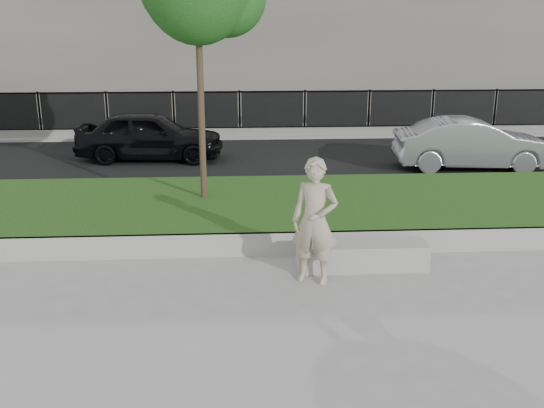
{
  "coord_description": "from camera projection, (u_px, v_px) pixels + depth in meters",
  "views": [
    {
      "loc": [
        -0.75,
        -8.42,
        3.71
      ],
      "look_at": [
        -0.16,
        1.2,
        0.85
      ],
      "focal_mm": 40.0,
      "sensor_mm": 36.0,
      "label": 1
    }
  ],
  "objects": [
    {
      "name": "man",
      "position": [
        315.0,
        221.0,
        8.87
      ],
      "size": [
        0.81,
        0.69,
        1.89
      ],
      "primitive_type": "imported",
      "rotation": [
        0.0,
        0.0,
        -0.41
      ],
      "color": "tan",
      "rests_on": "ground"
    },
    {
      "name": "grass_bank",
      "position": [
        275.0,
        210.0,
        11.97
      ],
      "size": [
        34.0,
        4.0,
        0.4
      ],
      "primitive_type": "cube",
      "color": "black",
      "rests_on": "ground"
    },
    {
      "name": "stone_bench",
      "position": [
        362.0,
        256.0,
        9.55
      ],
      "size": [
        2.05,
        0.51,
        0.42
      ],
      "primitive_type": "cube",
      "color": "gray",
      "rests_on": "ground"
    },
    {
      "name": "ground",
      "position": [
        288.0,
        280.0,
        9.16
      ],
      "size": [
        90.0,
        90.0,
        0.0
      ],
      "primitive_type": "plane",
      "color": "gray",
      "rests_on": "ground"
    },
    {
      "name": "car_silver",
      "position": [
        473.0,
        144.0,
        15.88
      ],
      "size": [
        4.16,
        1.82,
        1.33
      ],
      "primitive_type": "imported",
      "rotation": [
        0.0,
        0.0,
        1.47
      ],
      "color": "#999CA1",
      "rests_on": "street"
    },
    {
      "name": "car_dark",
      "position": [
        150.0,
        136.0,
        16.96
      ],
      "size": [
        4.16,
        1.9,
        1.38
      ],
      "primitive_type": "imported",
      "rotation": [
        0.0,
        0.0,
        1.5
      ],
      "color": "black",
      "rests_on": "street"
    },
    {
      "name": "book",
      "position": [
        329.0,
        240.0,
        9.6
      ],
      "size": [
        0.22,
        0.17,
        0.02
      ],
      "primitive_type": "cube",
      "rotation": [
        0.0,
        0.0,
        -0.09
      ],
      "color": "beige",
      "rests_on": "stone_bench"
    },
    {
      "name": "far_pavement",
      "position": [
        257.0,
        131.0,
        21.58
      ],
      "size": [
        34.0,
        3.0,
        0.12
      ],
      "primitive_type": "cube",
      "color": "gray",
      "rests_on": "ground"
    },
    {
      "name": "street",
      "position": [
        262.0,
        159.0,
        17.29
      ],
      "size": [
        34.0,
        7.0,
        0.04
      ],
      "primitive_type": "cube",
      "color": "black",
      "rests_on": "ground"
    },
    {
      "name": "iron_fence",
      "position": [
        258.0,
        122.0,
        20.49
      ],
      "size": [
        32.0,
        0.3,
        1.5
      ],
      "color": "slate",
      "rests_on": "far_pavement"
    },
    {
      "name": "grass_kerb",
      "position": [
        282.0,
        244.0,
        10.1
      ],
      "size": [
        34.0,
        0.08,
        0.4
      ],
      "primitive_type": "cube",
      "color": "gray",
      "rests_on": "ground"
    }
  ]
}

